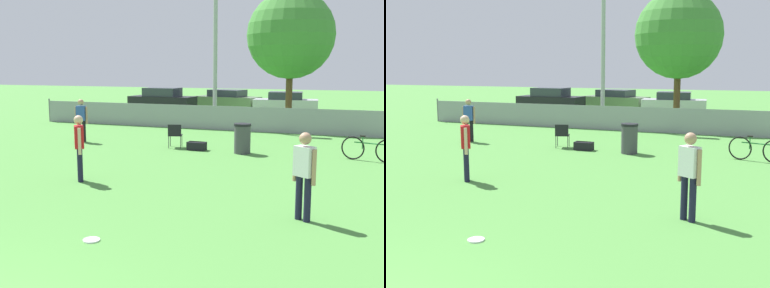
{
  "view_description": "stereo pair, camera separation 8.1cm",
  "coord_description": "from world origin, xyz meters",
  "views": [
    {
      "loc": [
        4.49,
        -2.76,
        2.83
      ],
      "look_at": [
        0.35,
        7.61,
        1.05
      ],
      "focal_mm": 45.0,
      "sensor_mm": 36.0,
      "label": 1
    },
    {
      "loc": [
        4.57,
        -2.73,
        2.83
      ],
      "look_at": [
        0.35,
        7.61,
        1.05
      ],
      "focal_mm": 45.0,
      "sensor_mm": 36.0,
      "label": 2
    }
  ],
  "objects": [
    {
      "name": "frisbee_disc",
      "position": [
        0.13,
        3.67,
        0.01
      ],
      "size": [
        0.28,
        0.28,
        0.03
      ],
      "color": "white",
      "rests_on": "ground_plane"
    },
    {
      "name": "gear_bag_sideline",
      "position": [
        -1.45,
        12.53,
        0.14
      ],
      "size": [
        0.64,
        0.35,
        0.31
      ],
      "color": "black",
      "rests_on": "ground_plane"
    },
    {
      "name": "light_pole",
      "position": [
        -3.1,
        19.2,
        4.73
      ],
      "size": [
        0.9,
        0.36,
        7.95
      ],
      "color": "#9E9EA3",
      "rests_on": "ground_plane"
    },
    {
      "name": "player_defender_red",
      "position": [
        -2.5,
        7.17,
        0.96
      ],
      "size": [
        0.4,
        0.43,
        1.66
      ],
      "rotation": [
        0.0,
        0.0,
        -0.92
      ],
      "color": "#191933",
      "rests_on": "ground_plane"
    },
    {
      "name": "fence_backline",
      "position": [
        0.0,
        18.0,
        0.55
      ],
      "size": [
        23.93,
        0.07,
        1.21
      ],
      "color": "gray",
      "rests_on": "ground_plane"
    },
    {
      "name": "folding_chair_sideline",
      "position": [
        -2.35,
        12.72,
        0.5
      ],
      "size": [
        0.59,
        0.59,
        0.85
      ],
      "rotation": [
        0.0,
        0.0,
        3.43
      ],
      "color": "#333338",
      "rests_on": "ground_plane"
    },
    {
      "name": "bicycle_sideline",
      "position": [
        4.17,
        12.62,
        0.38
      ],
      "size": [
        1.72,
        0.58,
        0.78
      ],
      "rotation": [
        0.0,
        0.0,
        -0.26
      ],
      "color": "black",
      "rests_on": "ground_plane"
    },
    {
      "name": "parked_car_dark",
      "position": [
        -9.25,
        26.28,
        0.72
      ],
      "size": [
        4.38,
        1.87,
        1.5
      ],
      "rotation": [
        0.0,
        0.0,
        -0.02
      ],
      "color": "black",
      "rests_on": "ground_plane"
    },
    {
      "name": "player_receiver_white",
      "position": [
        3.2,
        6.05,
        0.96
      ],
      "size": [
        0.46,
        0.37,
        1.66
      ],
      "rotation": [
        0.0,
        0.0,
        -0.54
      ],
      "color": "#191933",
      "rests_on": "ground_plane"
    },
    {
      "name": "trash_bin",
      "position": [
        0.19,
        12.51,
        0.5
      ],
      "size": [
        0.57,
        0.57,
        1.0
      ],
      "color": "#3F3F44",
      "rests_on": "ground_plane"
    },
    {
      "name": "spectator_in_blue",
      "position": [
        -6.26,
        12.69,
        0.94
      ],
      "size": [
        0.49,
        0.3,
        1.64
      ],
      "rotation": [
        0.0,
        0.0,
        3.39
      ],
      "color": "black",
      "rests_on": "ground_plane"
    },
    {
      "name": "parked_car_olive",
      "position": [
        -5.7,
        29.34,
        0.65
      ],
      "size": [
        4.78,
        2.68,
        1.31
      ],
      "rotation": [
        0.0,
        0.0,
        -0.2
      ],
      "color": "black",
      "rests_on": "ground_plane"
    },
    {
      "name": "tree_near_pole",
      "position": [
        0.15,
        20.85,
        4.36
      ],
      "size": [
        4.2,
        4.2,
        6.47
      ],
      "color": "brown",
      "rests_on": "ground_plane"
    },
    {
      "name": "parked_car_silver",
      "position": [
        -1.36,
        27.99,
        0.63
      ],
      "size": [
        4.19,
        2.14,
        1.3
      ],
      "rotation": [
        0.0,
        0.0,
        0.12
      ],
      "color": "black",
      "rests_on": "ground_plane"
    }
  ]
}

